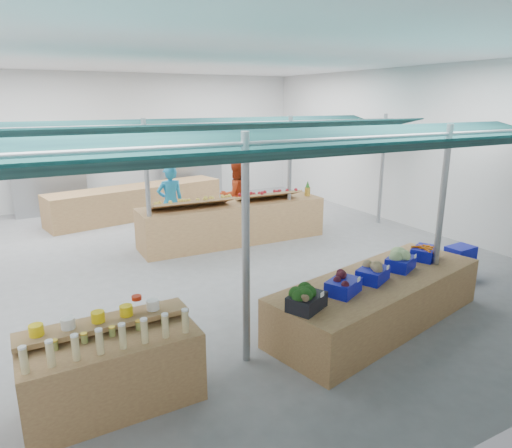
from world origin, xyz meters
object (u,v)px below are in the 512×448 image
object	(u,v)px
vendor_left	(171,202)
vendor_right	(236,195)
fruit_counter	(233,222)
crate_stack	(459,262)
bottle_shelf	(112,368)
veg_counter	(379,300)

from	to	relation	value
vendor_left	vendor_right	bearing A→B (deg)	-178.97
fruit_counter	crate_stack	world-z (taller)	fruit_counter
crate_stack	vendor_left	distance (m)	6.68
bottle_shelf	veg_counter	xyz separation A→B (m)	(4.02, 0.08, -0.08)
vendor_left	fruit_counter	bearing A→B (deg)	138.52
crate_stack	fruit_counter	bearing A→B (deg)	123.97
bottle_shelf	vendor_left	bearing A→B (deg)	65.09
bottle_shelf	veg_counter	bearing A→B (deg)	0.07
bottle_shelf	crate_stack	distance (m)	6.73
fruit_counter	vendor_right	size ratio (longest dim) A/B	2.50
bottle_shelf	veg_counter	size ratio (longest dim) A/B	0.50
fruit_counter	vendor_left	world-z (taller)	vendor_left
bottle_shelf	vendor_left	xyz separation A→B (m)	(2.66, 6.03, 0.45)
bottle_shelf	fruit_counter	bearing A→B (deg)	50.83
crate_stack	vendor_right	size ratio (longest dim) A/B	0.35
vendor_left	vendor_right	world-z (taller)	same
veg_counter	bottle_shelf	bearing A→B (deg)	168.35
bottle_shelf	vendor_right	size ratio (longest dim) A/B	1.05
bottle_shelf	crate_stack	xyz separation A→B (m)	(6.69, 0.73, -0.14)
veg_counter	vendor_left	world-z (taller)	vendor_left
crate_stack	bottle_shelf	bearing A→B (deg)	-173.78
bottle_shelf	crate_stack	size ratio (longest dim) A/B	2.98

